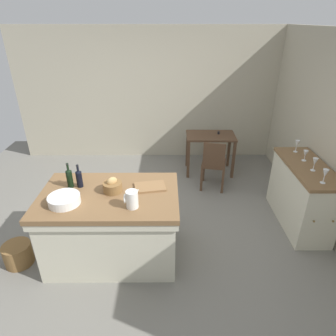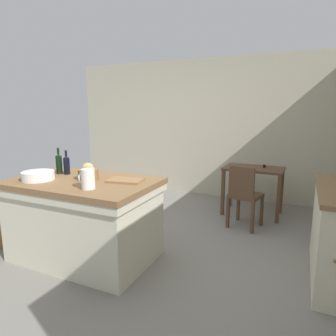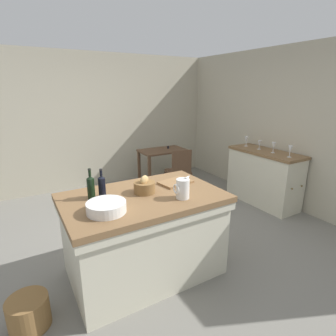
# 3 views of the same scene
# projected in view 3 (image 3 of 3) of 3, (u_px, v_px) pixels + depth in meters

# --- Properties ---
(ground_plane) EXTENTS (6.76, 6.76, 0.00)m
(ground_plane) POSITION_uv_depth(u_px,v_px,m) (151.00, 242.00, 3.51)
(ground_plane) COLOR slate
(wall_back) EXTENTS (5.32, 0.12, 2.60)m
(wall_back) POSITION_uv_depth(u_px,v_px,m) (91.00, 122.00, 5.29)
(wall_back) COLOR #B2AA93
(wall_back) RESTS_ON ground
(wall_right) EXTENTS (0.12, 5.20, 2.60)m
(wall_right) POSITION_uv_depth(u_px,v_px,m) (291.00, 129.00, 4.40)
(wall_right) COLOR #B2AA93
(wall_right) RESTS_ON ground
(island_table) EXTENTS (1.59, 1.02, 0.90)m
(island_table) POSITION_uv_depth(u_px,v_px,m) (144.00, 232.00, 2.82)
(island_table) COLOR brown
(island_table) RESTS_ON ground
(side_cabinet) EXTENTS (0.52, 1.29, 0.93)m
(side_cabinet) POSITION_uv_depth(u_px,v_px,m) (263.00, 177.00, 4.61)
(side_cabinet) COLOR brown
(side_cabinet) RESTS_ON ground
(writing_desk) EXTENTS (0.91, 0.58, 0.81)m
(writing_desk) POSITION_uv_depth(u_px,v_px,m) (163.00, 156.00, 5.36)
(writing_desk) COLOR #513826
(writing_desk) RESTS_ON ground
(wooden_chair) EXTENTS (0.48, 0.48, 0.91)m
(wooden_chair) POSITION_uv_depth(u_px,v_px,m) (179.00, 171.00, 4.86)
(wooden_chair) COLOR #513826
(wooden_chair) RESTS_ON ground
(pitcher) EXTENTS (0.17, 0.13, 0.24)m
(pitcher) POSITION_uv_depth(u_px,v_px,m) (183.00, 188.00, 2.60)
(pitcher) COLOR white
(pitcher) RESTS_ON island_table
(wash_bowl) EXTENTS (0.34, 0.34, 0.09)m
(wash_bowl) POSITION_uv_depth(u_px,v_px,m) (106.00, 207.00, 2.31)
(wash_bowl) COLOR white
(wash_bowl) RESTS_ON island_table
(bread_basket) EXTENTS (0.22, 0.22, 0.18)m
(bread_basket) POSITION_uv_depth(u_px,v_px,m) (144.00, 186.00, 2.74)
(bread_basket) COLOR brown
(bread_basket) RESTS_ON island_table
(cutting_board) EXTENTS (0.39, 0.29, 0.02)m
(cutting_board) POSITION_uv_depth(u_px,v_px,m) (176.00, 182.00, 3.03)
(cutting_board) COLOR olive
(cutting_board) RESTS_ON island_table
(wine_bottle_dark) EXTENTS (0.07, 0.07, 0.29)m
(wine_bottle_dark) POSITION_uv_depth(u_px,v_px,m) (102.00, 186.00, 2.63)
(wine_bottle_dark) COLOR black
(wine_bottle_dark) RESTS_ON island_table
(wine_bottle_amber) EXTENTS (0.07, 0.07, 0.31)m
(wine_bottle_amber) POSITION_uv_depth(u_px,v_px,m) (91.00, 187.00, 2.56)
(wine_bottle_amber) COLOR black
(wine_bottle_amber) RESTS_ON island_table
(wine_glass_far_left) EXTENTS (0.07, 0.07, 0.18)m
(wine_glass_far_left) POSITION_uv_depth(u_px,v_px,m) (290.00, 149.00, 4.05)
(wine_glass_far_left) COLOR white
(wine_glass_far_left) RESTS_ON side_cabinet
(wine_glass_left) EXTENTS (0.07, 0.07, 0.18)m
(wine_glass_left) POSITION_uv_depth(u_px,v_px,m) (274.00, 145.00, 4.33)
(wine_glass_left) COLOR white
(wine_glass_left) RESTS_ON side_cabinet
(wine_glass_middle) EXTENTS (0.07, 0.07, 0.15)m
(wine_glass_middle) POSITION_uv_depth(u_px,v_px,m) (259.00, 143.00, 4.58)
(wine_glass_middle) COLOR white
(wine_glass_middle) RESTS_ON side_cabinet
(wine_glass_right) EXTENTS (0.07, 0.07, 0.18)m
(wine_glass_right) POSITION_uv_depth(u_px,v_px,m) (246.00, 139.00, 4.83)
(wine_glass_right) COLOR white
(wine_glass_right) RESTS_ON side_cabinet
(wicker_hamper) EXTENTS (0.33, 0.33, 0.27)m
(wicker_hamper) POSITION_uv_depth(u_px,v_px,m) (29.00, 313.00, 2.24)
(wicker_hamper) COLOR brown
(wicker_hamper) RESTS_ON ground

